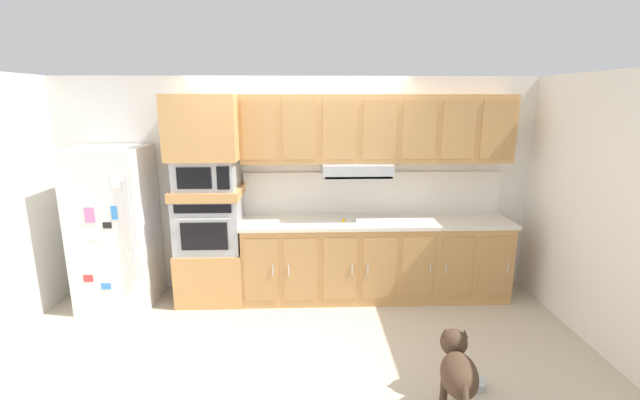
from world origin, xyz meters
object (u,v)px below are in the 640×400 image
object	(u,v)px
dog	(458,369)
dog_food_bowl	(474,382)
built_in_oven	(210,223)
microwave	(207,174)
screwdriver	(344,220)
refrigerator	(115,228)

from	to	relation	value
dog	dog_food_bowl	distance (m)	0.51
built_in_oven	microwave	xyz separation A→B (m)	(0.00, -0.00, 0.56)
built_in_oven	microwave	distance (m)	0.56
dog	built_in_oven	bearing A→B (deg)	58.70
screwdriver	dog	bearing A→B (deg)	-71.13
refrigerator	built_in_oven	bearing A→B (deg)	3.82
microwave	screwdriver	xyz separation A→B (m)	(1.50, -0.05, -0.53)
microwave	dog	size ratio (longest dim) A/B	0.79
screwdriver	microwave	bearing A→B (deg)	178.19
built_in_oven	microwave	bearing A→B (deg)	-0.77
screwdriver	dog_food_bowl	distance (m)	2.06
built_in_oven	screwdriver	world-z (taller)	built_in_oven
dog	dog_food_bowl	world-z (taller)	dog
built_in_oven	dog	xyz separation A→B (m)	(2.16, -1.96, -0.54)
microwave	dog_food_bowl	world-z (taller)	microwave
dog_food_bowl	refrigerator	bearing A→B (deg)	155.04
refrigerator	dog	bearing A→B (deg)	-30.81
built_in_oven	dog_food_bowl	distance (m)	3.06
screwdriver	dog	world-z (taller)	screwdriver
microwave	dog_food_bowl	xyz separation A→B (m)	(2.41, -1.66, -1.43)
microwave	screwdriver	world-z (taller)	microwave
refrigerator	dog	xyz separation A→B (m)	(3.17, -1.89, -0.52)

